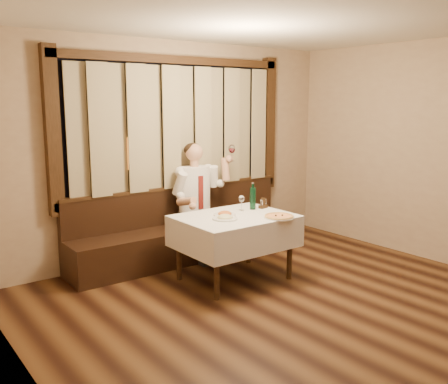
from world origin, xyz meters
TOP-DOWN VIEW (x-y plane):
  - room at (-0.00, 0.97)m, footprint 5.01×6.01m
  - banquette at (0.00, 2.72)m, footprint 3.20×0.61m
  - dining_table at (0.00, 1.70)m, footprint 1.27×0.97m
  - pizza at (0.33, 1.32)m, footprint 0.34×0.34m
  - pasta_red at (-0.08, 1.78)m, footprint 0.26×0.26m
  - pasta_cream at (-0.19, 1.63)m, footprint 0.28×0.28m
  - green_bottle at (0.38, 1.83)m, footprint 0.07×0.07m
  - table_wine_glass at (0.23, 1.86)m, footprint 0.07×0.07m
  - cruet_caddy at (0.53, 1.81)m, footprint 0.12×0.07m
  - seated_man at (0.13, 2.63)m, footprint 0.85×0.63m

SIDE VIEW (x-z plane):
  - banquette at x=0.00m, z-range -0.16..0.78m
  - dining_table at x=0.00m, z-range 0.27..1.03m
  - pizza at x=0.33m, z-range 0.75..0.79m
  - pasta_red at x=-0.08m, z-range 0.75..0.84m
  - pasta_cream at x=-0.19m, z-range 0.75..0.84m
  - cruet_caddy at x=0.53m, z-range 0.74..0.86m
  - seated_man at x=0.13m, z-range 0.11..1.62m
  - table_wine_glass at x=0.23m, z-range 0.80..0.99m
  - green_bottle at x=0.38m, z-range 0.73..1.06m
  - room at x=0.00m, z-range 0.09..2.91m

